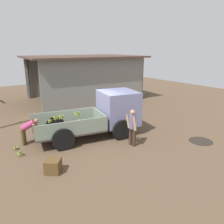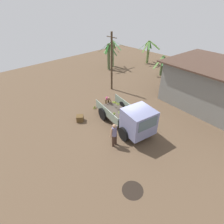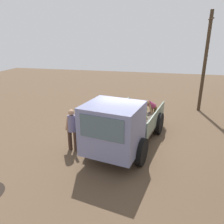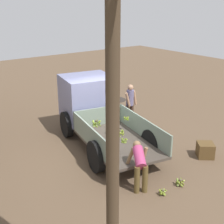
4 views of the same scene
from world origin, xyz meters
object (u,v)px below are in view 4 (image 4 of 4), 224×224
Objects in this scene: cargo_truck at (93,106)px; utility_pole at (113,156)px; wooden_crate_0 at (205,150)px; person_foreground_visitor at (130,102)px; banana_bunch_on_ground_0 at (180,182)px; banana_bunch_on_ground_1 at (163,192)px; person_worker_loading at (139,163)px.

cargo_truck is 7.26m from utility_pole.
utility_pole reaches higher than wooden_crate_0.
wooden_crate_0 is (-3.63, -0.10, -0.67)m from person_foreground_visitor.
utility_pole is 4.82m from banana_bunch_on_ground_0.
person_foreground_visitor reaches higher than banana_bunch_on_ground_0.
utility_pole is 25.49× the size of banana_bunch_on_ground_1.
cargo_truck is 0.96× the size of utility_pole.
banana_bunch_on_ground_0 is at bearing -87.93° from banana_bunch_on_ground_1.
utility_pole is 10.91× the size of wooden_crate_0.
banana_bunch_on_ground_1 is at bearing 92.07° from banana_bunch_on_ground_0.
cargo_truck is at bearing -0.58° from banana_bunch_on_ground_0.
person_foreground_visitor is 5.04m from banana_bunch_on_ground_1.
person_worker_loading reaches higher than wooden_crate_0.
wooden_crate_0 is at bearing -66.66° from utility_pole.
person_foreground_visitor is at bearing -42.03° from utility_pole.
utility_pole is 4.12m from person_worker_loading.
wooden_crate_0 is (0.01, -2.84, -0.49)m from person_worker_loading.
person_worker_loading is 5.58× the size of banana_bunch_on_ground_1.
person_worker_loading is 0.94m from banana_bunch_on_ground_1.
cargo_truck is 4.37× the size of person_worker_loading.
person_worker_loading is at bearing 20.86° from banana_bunch_on_ground_1.
banana_bunch_on_ground_0 is 0.69m from banana_bunch_on_ground_1.
person_worker_loading reaches higher than banana_bunch_on_ground_0.
utility_pole is at bearing 160.82° from person_worker_loading.
person_foreground_visitor is (-0.03, -1.76, -0.21)m from cargo_truck.
utility_pole reaches higher than banana_bunch_on_ground_0.
banana_bunch_on_ground_0 is 0.54× the size of wooden_crate_0.
banana_bunch_on_ground_0 is at bearing -169.37° from cargo_truck.
utility_pole reaches higher than person_worker_loading.
wooden_crate_0 is (-3.67, -1.86, -0.89)m from cargo_truck.
banana_bunch_on_ground_1 is at bearing 104.39° from wooden_crate_0.
utility_pole is 3.31× the size of person_foreground_visitor.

